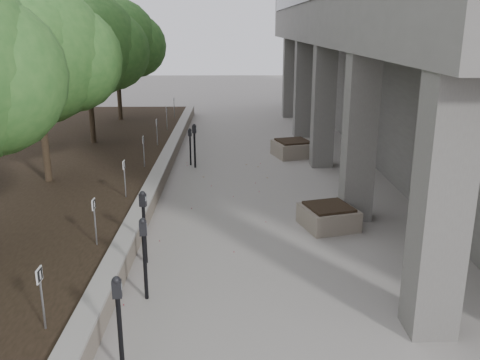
{
  "coord_description": "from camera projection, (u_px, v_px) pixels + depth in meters",
  "views": [
    {
      "loc": [
        0.33,
        -6.11,
        4.58
      ],
      "look_at": [
        0.54,
        5.51,
        1.13
      ],
      "focal_mm": 38.88,
      "sensor_mm": 36.0,
      "label": 1
    }
  ],
  "objects": [
    {
      "name": "parking_sign_6",
      "position": [
        157.0,
        132.0,
        18.84
      ],
      "size": [
        0.04,
        0.22,
        0.96
      ],
      "primitive_type": null,
      "color": "black",
      "rests_on": "planting_bed"
    },
    {
      "name": "crabapple_tree_3",
      "position": [
        38.0,
        83.0,
        13.85
      ],
      "size": [
        4.6,
        4.0,
        5.44
      ],
      "primitive_type": null,
      "color": "#2E6225",
      "rests_on": "planting_bed"
    },
    {
      "name": "parking_sign_5",
      "position": [
        144.0,
        151.0,
        15.97
      ],
      "size": [
        0.04,
        0.22,
        0.96
      ],
      "primitive_type": null,
      "color": "black",
      "rests_on": "planting_bed"
    },
    {
      "name": "planter_front",
      "position": [
        328.0,
        216.0,
        12.26
      ],
      "size": [
        1.43,
        1.43,
        0.54
      ],
      "primitive_type": null,
      "rotation": [
        0.0,
        0.0,
        0.28
      ],
      "color": "gray",
      "rests_on": "ground"
    },
    {
      "name": "crabapple_tree_4",
      "position": [
        88.0,
        68.0,
        18.64
      ],
      "size": [
        4.6,
        4.0,
        5.44
      ],
      "primitive_type": null,
      "color": "#2E6225",
      "rests_on": "planting_bed"
    },
    {
      "name": "parking_meter_2",
      "position": [
        145.0,
        259.0,
        8.88
      ],
      "size": [
        0.17,
        0.13,
        1.5
      ],
      "primitive_type": null,
      "rotation": [
        0.0,
        0.0,
        0.19
      ],
      "color": "black",
      "rests_on": "ground"
    },
    {
      "name": "parking_sign_4",
      "position": [
        125.0,
        179.0,
        13.09
      ],
      "size": [
        0.04,
        0.22,
        0.96
      ],
      "primitive_type": null,
      "color": "black",
      "rests_on": "planting_bed"
    },
    {
      "name": "parking_sign_3",
      "position": [
        95.0,
        222.0,
        10.22
      ],
      "size": [
        0.04,
        0.22,
        0.96
      ],
      "primitive_type": null,
      "color": "black",
      "rests_on": "planting_bed"
    },
    {
      "name": "parking_meter_5",
      "position": [
        190.0,
        147.0,
        17.64
      ],
      "size": [
        0.14,
        0.12,
        1.28
      ],
      "primitive_type": null,
      "rotation": [
        0.0,
        0.0,
        -0.24
      ],
      "color": "black",
      "rests_on": "ground"
    },
    {
      "name": "planter_back",
      "position": [
        293.0,
        148.0,
        18.95
      ],
      "size": [
        1.59,
        1.59,
        0.6
      ],
      "primitive_type": null,
      "rotation": [
        0.0,
        0.0,
        0.28
      ],
      "color": "gray",
      "rests_on": "ground"
    },
    {
      "name": "parking_sign_7",
      "position": [
        167.0,
        118.0,
        21.72
      ],
      "size": [
        0.04,
        0.22,
        0.96
      ],
      "primitive_type": null,
      "color": "black",
      "rests_on": "planting_bed"
    },
    {
      "name": "parking_meter_3",
      "position": [
        144.0,
        227.0,
        10.25
      ],
      "size": [
        0.17,
        0.14,
        1.52
      ],
      "primitive_type": null,
      "rotation": [
        0.0,
        0.0,
        -0.23
      ],
      "color": "black",
      "rests_on": "ground"
    },
    {
      "name": "parking_sign_2",
      "position": [
        42.0,
        299.0,
        7.34
      ],
      "size": [
        0.04,
        0.22,
        0.96
      ],
      "primitive_type": null,
      "color": "black",
      "rests_on": "planting_bed"
    },
    {
      "name": "planting_bed",
      "position": [
        38.0,
        178.0,
        15.63
      ],
      "size": [
        7.0,
        26.0,
        0.4
      ],
      "primitive_type": "cube",
      "color": "#2E2217",
      "rests_on": "ground"
    },
    {
      "name": "parking_meter_4",
      "position": [
        195.0,
        146.0,
        17.31
      ],
      "size": [
        0.16,
        0.13,
        1.49
      ],
      "primitive_type": null,
      "rotation": [
        0.0,
        0.0,
        -0.2
      ],
      "color": "black",
      "rests_on": "ground"
    },
    {
      "name": "retaining_wall",
      "position": [
        160.0,
        175.0,
        15.67
      ],
      "size": [
        0.39,
        26.0,
        0.5
      ],
      "primitive_type": null,
      "color": "gray",
      "rests_on": "ground"
    },
    {
      "name": "parking_sign_8",
      "position": [
        174.0,
        107.0,
        24.59
      ],
      "size": [
        0.04,
        0.22,
        0.96
      ],
      "primitive_type": null,
      "color": "black",
      "rests_on": "planting_bed"
    },
    {
      "name": "crabapple_tree_5",
      "position": [
        117.0,
        60.0,
        23.43
      ],
      "size": [
        4.6,
        4.0,
        5.44
      ],
      "primitive_type": null,
      "color": "#2E6225",
      "rests_on": "planting_bed"
    },
    {
      "name": "parking_meter_1",
      "position": [
        120.0,
        326.0,
        6.92
      ],
      "size": [
        0.16,
        0.12,
        1.48
      ],
      "primitive_type": null,
      "rotation": [
        0.0,
        0.0,
        0.12
      ],
      "color": "black",
      "rests_on": "ground"
    },
    {
      "name": "berry_scatter",
      "position": [
        213.0,
        233.0,
        11.94
      ],
      "size": [
        3.3,
        14.1,
        0.02
      ],
      "primitive_type": null,
      "color": "maroon",
      "rests_on": "ground"
    }
  ]
}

